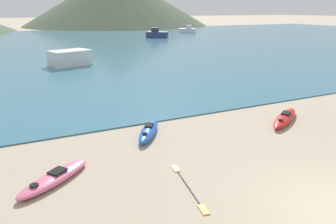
{
  "coord_description": "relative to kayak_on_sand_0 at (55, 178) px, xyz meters",
  "views": [
    {
      "loc": [
        -7.02,
        -4.39,
        4.9
      ],
      "look_at": [
        -0.87,
        8.05,
        0.5
      ],
      "focal_mm": 35.0,
      "sensor_mm": 36.0,
      "label": 1
    }
  ],
  "objects": [
    {
      "name": "bay_water",
      "position": [
        6.21,
        38.49,
        -0.11
      ],
      "size": [
        160.0,
        70.0,
        0.06
      ],
      "primitive_type": "cube",
      "color": "teal",
      "rests_on": "ground_plane"
    },
    {
      "name": "kayak_on_sand_0",
      "position": [
        0.0,
        0.0,
        0.0
      ],
      "size": [
        2.57,
        2.18,
        0.32
      ],
      "color": "#E5668C",
      "rests_on": "ground_plane"
    },
    {
      "name": "kayak_on_sand_3",
      "position": [
        10.16,
        1.04,
        0.03
      ],
      "size": [
        3.07,
        2.27,
        0.38
      ],
      "color": "red",
      "rests_on": "ground_plane"
    },
    {
      "name": "kayak_on_sand_4",
      "position": [
        3.96,
        2.22,
        0.05
      ],
      "size": [
        1.98,
        2.53,
        0.41
      ],
      "color": "blue",
      "rests_on": "ground_plane"
    },
    {
      "name": "moored_boat_0",
      "position": [
        4.26,
        20.67,
        0.59
      ],
      "size": [
        3.84,
        3.05,
        1.33
      ],
      "color": "white",
      "rests_on": "bay_water"
    },
    {
      "name": "moored_boat_2",
      "position": [
        33.56,
        51.37,
        0.47
      ],
      "size": [
        3.78,
        3.55,
        1.56
      ],
      "color": "white",
      "rests_on": "bay_water"
    },
    {
      "name": "moored_boat_3",
      "position": [
        23.29,
        43.93,
        0.51
      ],
      "size": [
        3.96,
        3.66,
        1.68
      ],
      "color": "navy",
      "rests_on": "bay_water"
    },
    {
      "name": "loose_paddle",
      "position": [
        3.38,
        -2.02,
        -0.12
      ],
      "size": [
        0.65,
        2.77,
        0.03
      ],
      "color": "black",
      "rests_on": "ground_plane"
    }
  ]
}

